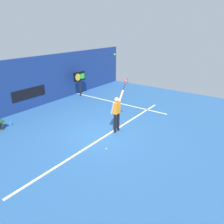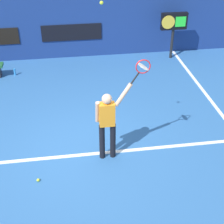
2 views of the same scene
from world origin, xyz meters
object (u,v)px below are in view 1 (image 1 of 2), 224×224
spare_ball (106,149)px  tennis_racket (126,82)px  tennis_ball (115,54)px  water_bottle (10,123)px  scoreboard_clock (79,78)px  tennis_player (117,111)px

spare_ball → tennis_racket: bearing=14.3°
tennis_ball → water_bottle: bearing=118.5°
spare_ball → tennis_ball: bearing=23.7°
scoreboard_clock → water_bottle: size_ratio=7.14×
tennis_player → tennis_racket: bearing=-0.3°
water_bottle → tennis_player: bearing=-61.1°
tennis_player → tennis_racket: (0.72, -0.00, 1.24)m
tennis_ball → spare_ball: size_ratio=1.00×
scoreboard_clock → tennis_ball: bearing=-121.5°
scoreboard_clock → water_bottle: bearing=-173.5°
tennis_player → spare_ball: size_ratio=28.31×
tennis_ball → scoreboard_clock: bearing=58.5°
tennis_racket → tennis_ball: tennis_ball is taller
spare_ball → water_bottle: bearing=100.6°
scoreboard_clock → spare_ball: size_ratio=25.19×
tennis_player → tennis_racket: size_ratio=3.20×
tennis_racket → water_bottle: size_ratio=2.51×
scoreboard_clock → spare_ball: bearing=-128.7°
tennis_ball → spare_ball: (-1.52, -0.67, -3.52)m
tennis_racket → water_bottle: (-3.30, 4.67, -2.13)m
tennis_racket → water_bottle: bearing=125.2°
scoreboard_clock → water_bottle: scoreboard_clock is taller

